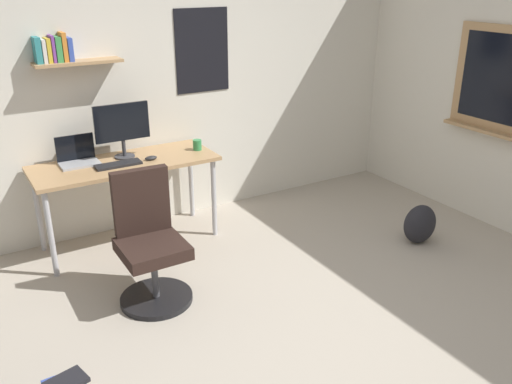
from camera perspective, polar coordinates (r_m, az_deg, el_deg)
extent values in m
plane|color=#ADA393|center=(3.61, 8.26, -15.99)|extent=(5.20, 5.20, 0.00)
cube|color=silver|center=(5.04, -8.87, 11.52)|extent=(5.00, 0.10, 2.60)
cube|color=tan|center=(4.61, -18.22, 12.86)|extent=(0.68, 0.20, 0.02)
cube|color=black|center=(5.07, -5.69, 14.59)|extent=(0.52, 0.01, 0.74)
cube|color=teal|center=(4.56, -22.06, 13.68)|extent=(0.04, 0.14, 0.20)
cube|color=silver|center=(4.57, -21.51, 13.64)|extent=(0.03, 0.14, 0.18)
cube|color=gold|center=(4.58, -21.07, 13.76)|extent=(0.03, 0.14, 0.18)
cube|color=#7A3D99|center=(4.58, -20.68, 13.94)|extent=(0.02, 0.14, 0.20)
cube|color=#3D934C|center=(4.59, -20.18, 13.95)|extent=(0.04, 0.14, 0.19)
cube|color=orange|center=(4.60, -19.64, 14.21)|extent=(0.03, 0.14, 0.22)
cube|color=#3851B2|center=(4.61, -19.09, 14.03)|extent=(0.04, 0.14, 0.18)
cube|color=tan|center=(5.20, 25.17, 10.59)|extent=(0.04, 1.10, 0.90)
cube|color=black|center=(5.19, 25.08, 10.58)|extent=(0.01, 0.94, 0.76)
cube|color=tan|center=(5.26, 24.07, 5.63)|extent=(0.12, 1.10, 0.03)
cube|color=tan|center=(4.64, -13.66, 2.95)|extent=(1.51, 0.60, 0.03)
cylinder|color=#B7B7BC|center=(4.42, -20.82, -4.19)|extent=(0.04, 0.04, 0.72)
cylinder|color=#B7B7BC|center=(4.80, -4.46, -0.61)|extent=(0.04, 0.04, 0.72)
cylinder|color=#B7B7BC|center=(4.86, -21.95, -1.95)|extent=(0.04, 0.04, 0.72)
cylinder|color=#B7B7BC|center=(5.20, -6.86, 1.17)|extent=(0.04, 0.04, 0.72)
cylinder|color=black|center=(4.06, -10.42, -10.95)|extent=(0.52, 0.52, 0.04)
cylinder|color=#4C4C51|center=(3.96, -10.61, -8.64)|extent=(0.05, 0.05, 0.34)
cube|color=black|center=(3.86, -10.84, -5.90)|extent=(0.44, 0.44, 0.09)
cube|color=black|center=(3.91, -12.01, -0.95)|extent=(0.40, 0.09, 0.48)
cube|color=#ADAFB5|center=(4.65, -18.07, 2.84)|extent=(0.31, 0.21, 0.02)
cube|color=black|center=(4.71, -18.53, 4.48)|extent=(0.31, 0.01, 0.21)
cylinder|color=#38383D|center=(4.74, -13.66, 3.66)|extent=(0.17, 0.17, 0.01)
cylinder|color=#38383D|center=(4.71, -13.74, 4.54)|extent=(0.03, 0.03, 0.14)
cube|color=black|center=(4.64, -13.95, 7.15)|extent=(0.46, 0.02, 0.31)
cube|color=black|center=(4.54, -14.30, 2.82)|extent=(0.37, 0.13, 0.02)
ellipsoid|color=#262628|center=(4.62, -11.00, 3.54)|extent=(0.10, 0.06, 0.03)
cylinder|color=#338C4C|center=(4.81, -6.20, 4.96)|extent=(0.08, 0.08, 0.09)
ellipsoid|color=#232328|center=(4.93, 16.87, -3.25)|extent=(0.32, 0.22, 0.35)
cube|color=#3851B2|center=(3.33, -19.58, -18.52)|extent=(0.21, 0.16, 0.03)
cube|color=black|center=(3.29, -19.36, -18.37)|extent=(0.24, 0.20, 0.03)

